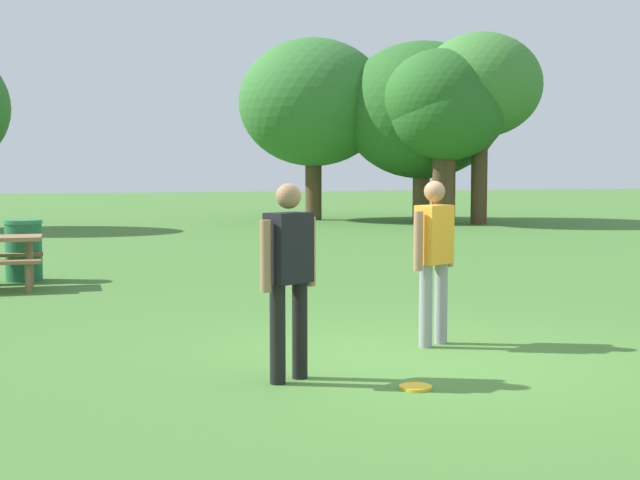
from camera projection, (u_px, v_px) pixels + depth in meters
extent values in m
plane|color=#447530|center=(423.00, 359.00, 8.25)|extent=(120.00, 120.00, 0.00)
cylinder|color=gray|center=(441.00, 303.00, 8.94)|extent=(0.13, 0.13, 0.82)
cylinder|color=gray|center=(426.00, 306.00, 8.75)|extent=(0.13, 0.13, 0.82)
cube|color=orange|center=(434.00, 234.00, 8.79)|extent=(0.44, 0.38, 0.58)
sphere|color=#9E7051|center=(435.00, 191.00, 8.76)|extent=(0.21, 0.21, 0.21)
cylinder|color=#9E7051|center=(449.00, 238.00, 8.99)|extent=(0.09, 0.09, 0.58)
cylinder|color=#9E7051|center=(418.00, 241.00, 8.60)|extent=(0.09, 0.09, 0.58)
cylinder|color=black|center=(278.00, 334.00, 7.26)|extent=(0.13, 0.13, 0.82)
cylinder|color=black|center=(300.00, 330.00, 7.45)|extent=(0.13, 0.13, 0.82)
cube|color=black|center=(289.00, 248.00, 7.30)|extent=(0.44, 0.38, 0.58)
sphere|color=#9E7051|center=(288.00, 196.00, 7.27)|extent=(0.21, 0.21, 0.21)
cylinder|color=#9E7051|center=(266.00, 256.00, 7.11)|extent=(0.09, 0.09, 0.58)
cylinder|color=#9E7051|center=(310.00, 252.00, 7.49)|extent=(0.09, 0.09, 0.58)
cylinder|color=yellow|center=(416.00, 387.00, 7.12)|extent=(0.27, 0.27, 0.03)
cylinder|color=olive|center=(29.00, 264.00, 13.20)|extent=(0.11, 0.11, 0.71)
cylinder|color=olive|center=(28.00, 278.00, 12.66)|extent=(0.09, 0.09, 0.41)
cylinder|color=olive|center=(31.00, 269.00, 13.77)|extent=(0.09, 0.09, 0.41)
cylinder|color=#1E663D|center=(24.00, 252.00, 13.97)|extent=(0.56, 0.56, 0.90)
cylinder|color=#287A4B|center=(23.00, 222.00, 13.93)|extent=(0.59, 0.59, 0.06)
cylinder|color=#4C3823|center=(313.00, 182.00, 30.69)|extent=(0.56, 0.56, 2.62)
ellipsoid|color=#33702D|center=(313.00, 102.00, 30.47)|extent=(5.12, 5.12, 4.36)
cylinder|color=#4C3823|center=(440.00, 177.00, 27.73)|extent=(0.50, 0.50, 2.99)
ellipsoid|color=#286023|center=(441.00, 98.00, 27.53)|extent=(3.53, 3.53, 3.00)
cylinder|color=#4C3823|center=(447.00, 184.00, 27.75)|extent=(0.50, 0.50, 2.57)
ellipsoid|color=#286023|center=(448.00, 110.00, 27.57)|extent=(3.62, 3.62, 3.08)
cylinder|color=brown|center=(421.00, 188.00, 30.00)|extent=(0.58, 0.58, 2.24)
ellipsoid|color=#286023|center=(422.00, 110.00, 29.79)|extent=(5.38, 5.38, 4.57)
cylinder|color=#4C3823|center=(479.00, 172.00, 28.19)|extent=(0.51, 0.51, 3.32)
ellipsoid|color=#3D7A33|center=(480.00, 85.00, 27.97)|extent=(3.87, 3.87, 3.29)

